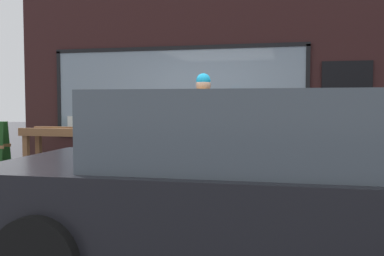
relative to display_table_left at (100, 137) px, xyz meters
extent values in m
plane|color=#2D2D33|center=(1.61, -0.84, -0.71)|extent=(40.00, 40.00, 0.00)
cube|color=#331919|center=(1.61, 1.56, 1.17)|extent=(8.19, 0.20, 3.76)
cube|color=gray|center=(0.99, 1.43, 0.83)|extent=(5.21, 0.03, 1.79)
cube|color=black|center=(0.99, 1.43, 1.72)|extent=(5.29, 0.06, 0.08)
cube|color=black|center=(0.99, 1.43, -0.07)|extent=(5.29, 0.06, 0.08)
cube|color=black|center=(-1.62, 1.43, 0.83)|extent=(0.08, 0.06, 1.79)
cube|color=black|center=(3.60, 1.43, 0.83)|extent=(0.08, 0.06, 1.79)
cube|color=silver|center=(-1.34, 1.39, 0.21)|extent=(0.14, 0.03, 0.23)
cube|color=orange|center=(-0.81, 1.39, 0.60)|extent=(0.13, 0.03, 0.21)
cube|color=#338C4C|center=(-0.31, 1.39, 0.23)|extent=(0.14, 0.03, 0.26)
cube|color=#5999A5|center=(0.21, 1.39, 0.57)|extent=(0.16, 0.03, 0.19)
cube|color=black|center=(0.76, 1.39, 0.22)|extent=(0.13, 0.03, 0.21)
cube|color=yellow|center=(1.24, 1.39, 0.56)|extent=(0.15, 0.03, 0.20)
cube|color=#994CA5|center=(1.75, 1.39, 0.25)|extent=(0.13, 0.03, 0.26)
cube|color=#5999A5|center=(2.30, 1.39, 0.60)|extent=(0.13, 0.03, 0.24)
cube|color=orange|center=(2.81, 1.39, 0.21)|extent=(0.16, 0.03, 0.21)
cube|color=red|center=(3.32, 1.39, 0.57)|extent=(0.15, 0.03, 0.18)
cube|color=black|center=(4.30, 1.43, 0.34)|extent=(0.90, 0.04, 2.10)
cube|color=brown|center=(-1.32, -0.25, -0.34)|extent=(0.09, 0.09, 0.74)
cube|color=brown|center=(1.32, -0.16, -0.34)|extent=(0.09, 0.09, 0.74)
cube|color=brown|center=(-1.33, 0.16, -0.34)|extent=(0.09, 0.09, 0.74)
cube|color=brown|center=(1.31, 0.25, -0.34)|extent=(0.09, 0.09, 0.74)
cube|color=brown|center=(-0.01, 0.00, 0.05)|extent=(2.86, 0.66, 0.04)
cube|color=brown|center=(0.00, -0.25, 0.11)|extent=(2.85, 0.15, 0.12)
cube|color=brown|center=(-0.01, 0.25, 0.11)|extent=(2.85, 0.15, 0.12)
cube|color=silver|center=(-1.25, -0.19, 0.08)|extent=(0.17, 0.20, 0.03)
cube|color=yellow|center=(-0.96, 0.09, 0.08)|extent=(0.12, 0.19, 0.02)
cube|color=black|center=(-0.65, 0.01, 0.08)|extent=(0.17, 0.23, 0.03)
cube|color=yellow|center=(-0.31, 0.12, 0.09)|extent=(0.15, 0.23, 0.03)
cube|color=black|center=(-0.01, 0.02, 0.08)|extent=(0.17, 0.21, 0.03)
cube|color=black|center=(0.32, -0.08, 0.08)|extent=(0.20, 0.23, 0.02)
cube|color=yellow|center=(0.63, -0.04, 0.08)|extent=(0.16, 0.22, 0.02)
cube|color=#2659B2|center=(0.92, 0.05, 0.08)|extent=(0.16, 0.21, 0.03)
cube|color=orange|center=(1.30, 0.04, 0.09)|extent=(0.18, 0.21, 0.03)
cube|color=brown|center=(1.91, -0.24, -0.33)|extent=(0.09, 0.09, 0.76)
cube|color=brown|center=(4.55, -0.16, -0.33)|extent=(0.09, 0.09, 0.76)
cube|color=brown|center=(1.90, 0.16, -0.33)|extent=(0.09, 0.09, 0.76)
cube|color=brown|center=(4.54, 0.24, -0.33)|extent=(0.09, 0.09, 0.76)
cube|color=brown|center=(3.22, 0.00, 0.06)|extent=(2.86, 0.65, 0.04)
cube|color=brown|center=(3.23, -0.25, 0.12)|extent=(2.85, 0.15, 0.12)
cube|color=brown|center=(3.22, 0.25, 0.12)|extent=(2.85, 0.15, 0.12)
cube|color=#338C4C|center=(1.98, -0.14, 0.10)|extent=(0.14, 0.22, 0.03)
cube|color=#5999A5|center=(2.24, -0.10, 0.10)|extent=(0.18, 0.23, 0.02)
cube|color=#2659B2|center=(2.58, 0.00, 0.10)|extent=(0.17, 0.20, 0.03)
cube|color=#2659B2|center=(2.92, 0.05, 0.09)|extent=(0.18, 0.24, 0.02)
cube|color=#338C4C|center=(3.25, 0.07, 0.09)|extent=(0.13, 0.21, 0.02)
cube|color=#2659B2|center=(3.53, -0.05, 0.10)|extent=(0.18, 0.22, 0.03)
cube|color=yellow|center=(3.89, -0.12, 0.09)|extent=(0.20, 0.26, 0.02)
cube|color=#994CA5|center=(4.22, -0.01, 0.10)|extent=(0.21, 0.26, 0.03)
cube|color=#338C4C|center=(4.50, 0.18, 0.10)|extent=(0.18, 0.25, 0.03)
cylinder|color=black|center=(1.98, -0.64, -0.28)|extent=(0.14, 0.14, 0.85)
cylinder|color=black|center=(1.98, -0.47, -0.28)|extent=(0.14, 0.14, 0.85)
cube|color=orange|center=(1.98, -0.55, 0.45)|extent=(0.22, 0.48, 0.61)
cylinder|color=orange|center=(1.98, -0.85, 0.46)|extent=(0.09, 0.09, 0.57)
cylinder|color=orange|center=(1.99, -0.25, 0.46)|extent=(0.09, 0.09, 0.57)
sphere|color=tan|center=(1.98, -0.55, 0.89)|extent=(0.23, 0.23, 0.23)
sphere|color=#19A5E0|center=(1.98, -0.55, 0.95)|extent=(0.22, 0.22, 0.22)
ellipsoid|color=black|center=(1.57, -0.80, -0.46)|extent=(0.22, 0.38, 0.20)
ellipsoid|color=black|center=(1.57, -0.80, -0.45)|extent=(0.23, 0.23, 0.21)
sphere|color=black|center=(1.59, -0.58, -0.42)|extent=(0.18, 0.18, 0.18)
cylinder|color=black|center=(1.56, -1.02, -0.43)|extent=(0.03, 0.09, 0.12)
cylinder|color=black|center=(1.63, -0.70, -0.63)|extent=(0.04, 0.04, 0.15)
cylinder|color=black|center=(1.53, -0.69, -0.63)|extent=(0.04, 0.04, 0.15)
cylinder|color=black|center=(1.62, -0.92, -0.63)|extent=(0.04, 0.04, 0.15)
cylinder|color=black|center=(1.52, -0.91, -0.63)|extent=(0.04, 0.04, 0.15)
cube|color=black|center=(3.03, -3.67, -0.14)|extent=(4.09, 1.79, 0.55)
cube|color=#4C5660|center=(3.03, -3.67, 0.42)|extent=(2.30, 1.55, 0.56)
cylinder|color=black|center=(1.68, -2.84, -0.41)|extent=(0.60, 0.19, 0.60)
camera|label=1|loc=(3.31, -6.98, 0.61)|focal=40.00mm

